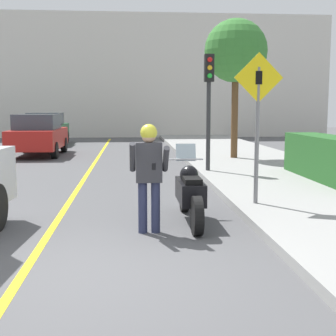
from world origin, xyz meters
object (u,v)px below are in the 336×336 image
object	(u,v)px
motorcycle	(190,193)
parked_car_red	(38,135)
traffic_light	(209,90)
parked_car_green	(46,129)
person_biker	(149,167)
crossing_sign	(258,114)
street_tree	(236,52)

from	to	relation	value
motorcycle	parked_car_red	size ratio (longest dim) A/B	0.54
motorcycle	parked_car_red	bearing A→B (deg)	112.15
traffic_light	parked_car_green	distance (m)	13.57
person_biker	traffic_light	xyz separation A→B (m)	(1.93, 6.06, 1.41)
crossing_sign	parked_car_red	distance (m)	12.50
person_biker	crossing_sign	bearing A→B (deg)	33.91
traffic_light	street_tree	world-z (taller)	street_tree
parked_car_red	crossing_sign	bearing A→B (deg)	-60.84
crossing_sign	traffic_light	xyz separation A→B (m)	(-0.13, 4.67, 0.62)
parked_car_red	motorcycle	bearing A→B (deg)	-67.85
person_biker	parked_car_green	world-z (taller)	person_biker
street_tree	parked_car_green	size ratio (longest dim) A/B	1.16
traffic_light	parked_car_green	bearing A→B (deg)	119.25
person_biker	parked_car_red	world-z (taller)	person_biker
motorcycle	parked_car_red	world-z (taller)	parked_car_red
motorcycle	traffic_light	bearing A→B (deg)	77.37
crossing_sign	parked_car_green	distance (m)	17.77
motorcycle	crossing_sign	size ratio (longest dim) A/B	0.82
traffic_light	crossing_sign	bearing A→B (deg)	-88.43
motorcycle	parked_car_green	bearing A→B (deg)	107.37
parked_car_green	parked_car_red	bearing A→B (deg)	-83.40
person_biker	parked_car_red	xyz separation A→B (m)	(-4.01, 12.27, -0.18)
person_biker	street_tree	distance (m)	10.45
traffic_light	parked_car_red	xyz separation A→B (m)	(-5.94, 6.21, -1.59)
person_biker	street_tree	xyz separation A→B (m)	(3.44, 9.44, 2.86)
crossing_sign	street_tree	distance (m)	8.43
parked_car_red	parked_car_green	distance (m)	5.59
motorcycle	parked_car_green	world-z (taller)	parked_car_green
motorcycle	parked_car_green	size ratio (longest dim) A/B	0.54
motorcycle	street_tree	world-z (taller)	street_tree
traffic_light	parked_car_red	bearing A→B (deg)	133.74
person_biker	parked_car_green	bearing A→B (deg)	104.64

